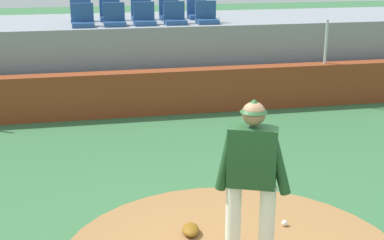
{
  "coord_description": "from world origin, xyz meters",
  "views": [
    {
      "loc": [
        -1.49,
        -5.04,
        3.44
      ],
      "look_at": [
        0.0,
        2.25,
        1.13
      ],
      "focal_mm": 51.88,
      "sensor_mm": 36.0,
      "label": 1
    }
  ],
  "objects": [
    {
      "name": "stadium_chair_6",
      "position": [
        -0.73,
        8.39,
        1.94
      ],
      "size": [
        0.48,
        0.44,
        0.5
      ],
      "rotation": [
        0.0,
        0.0,
        3.14
      ],
      "color": "navy",
      "rests_on": "bleacher_platform"
    },
    {
      "name": "stadium_chair_2",
      "position": [
        -0.02,
        7.5,
        1.94
      ],
      "size": [
        0.48,
        0.44,
        0.5
      ],
      "rotation": [
        0.0,
        0.0,
        3.14
      ],
      "color": "navy",
      "rests_on": "bleacher_platform"
    },
    {
      "name": "stadium_chair_0",
      "position": [
        -1.38,
        7.47,
        1.94
      ],
      "size": [
        0.48,
        0.44,
        0.5
      ],
      "rotation": [
        0.0,
        0.0,
        3.14
      ],
      "color": "navy",
      "rests_on": "bleacher_platform"
    },
    {
      "name": "stadium_chair_7",
      "position": [
        0.02,
        8.35,
        1.94
      ],
      "size": [
        0.48,
        0.44,
        0.5
      ],
      "rotation": [
        0.0,
        0.0,
        3.14
      ],
      "color": "navy",
      "rests_on": "bleacher_platform"
    },
    {
      "name": "fence_post_right",
      "position": [
        3.91,
        6.43,
        1.44
      ],
      "size": [
        0.06,
        0.06,
        0.98
      ],
      "primitive_type": "cylinder",
      "color": "silver",
      "rests_on": "brick_barrier"
    },
    {
      "name": "stadium_chair_9",
      "position": [
        1.39,
        8.39,
        1.94
      ],
      "size": [
        0.48,
        0.44,
        0.5
      ],
      "rotation": [
        0.0,
        0.0,
        3.14
      ],
      "color": "navy",
      "rests_on": "bleacher_platform"
    },
    {
      "name": "stadium_chair_5",
      "position": [
        -1.41,
        8.35,
        1.94
      ],
      "size": [
        0.48,
        0.44,
        0.5
      ],
      "rotation": [
        0.0,
        0.0,
        3.14
      ],
      "color": "navy",
      "rests_on": "bleacher_platform"
    },
    {
      "name": "stadium_chair_1",
      "position": [
        -0.69,
        7.48,
        1.94
      ],
      "size": [
        0.48,
        0.44,
        0.5
      ],
      "rotation": [
        0.0,
        0.0,
        3.14
      ],
      "color": "navy",
      "rests_on": "bleacher_platform"
    },
    {
      "name": "stadium_chair_8",
      "position": [
        0.7,
        8.39,
        1.94
      ],
      "size": [
        0.48,
        0.44,
        0.5
      ],
      "rotation": [
        0.0,
        0.0,
        3.14
      ],
      "color": "navy",
      "rests_on": "bleacher_platform"
    },
    {
      "name": "pitcher",
      "position": [
        0.17,
        -0.0,
        1.27
      ],
      "size": [
        0.77,
        0.43,
        1.79
      ],
      "rotation": [
        0.0,
        0.0,
        -0.39
      ],
      "color": "white",
      "rests_on": "pitchers_mound"
    },
    {
      "name": "brick_barrier",
      "position": [
        0.0,
        6.43,
        0.47
      ],
      "size": [
        17.47,
        0.4,
        0.95
      ],
      "primitive_type": "cube",
      "color": "brown",
      "rests_on": "ground_plane"
    },
    {
      "name": "stadium_chair_4",
      "position": [
        1.41,
        7.47,
        1.94
      ],
      "size": [
        0.48,
        0.44,
        0.5
      ],
      "rotation": [
        0.0,
        0.0,
        3.14
      ],
      "color": "navy",
      "rests_on": "bleacher_platform"
    },
    {
      "name": "baseball",
      "position": [
        0.81,
        0.64,
        0.26
      ],
      "size": [
        0.07,
        0.07,
        0.07
      ],
      "primitive_type": "sphere",
      "color": "white",
      "rests_on": "pitchers_mound"
    },
    {
      "name": "bleacher_platform",
      "position": [
        0.0,
        8.5,
        0.89
      ],
      "size": [
        17.35,
        3.1,
        1.78
      ],
      "primitive_type": "cube",
      "color": "gray",
      "rests_on": "ground_plane"
    },
    {
      "name": "stadium_chair_3",
      "position": [
        0.67,
        7.49,
        1.94
      ],
      "size": [
        0.48,
        0.44,
        0.5
      ],
      "rotation": [
        0.0,
        0.0,
        3.14
      ],
      "color": "navy",
      "rests_on": "bleacher_platform"
    },
    {
      "name": "fielding_glove",
      "position": [
        -0.34,
        0.67,
        0.28
      ],
      "size": [
        0.25,
        0.33,
        0.11
      ],
      "primitive_type": "ellipsoid",
      "rotation": [
        0.0,
        0.0,
        1.41
      ],
      "color": "brown",
      "rests_on": "pitchers_mound"
    }
  ]
}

